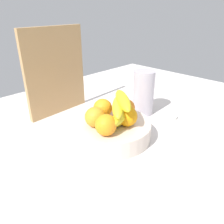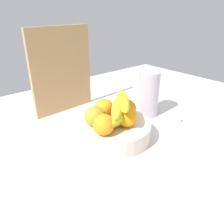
{
  "view_description": "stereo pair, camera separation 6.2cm",
  "coord_description": "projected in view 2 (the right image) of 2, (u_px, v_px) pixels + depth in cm",
  "views": [
    {
      "loc": [
        -51.98,
        -45.01,
        42.34
      ],
      "look_at": [
        -3.81,
        2.08,
        10.12
      ],
      "focal_mm": 35.16,
      "sensor_mm": 36.0,
      "label": 1
    },
    {
      "loc": [
        -47.42,
        -49.26,
        42.34
      ],
      "look_at": [
        -3.81,
        2.08,
        10.12
      ],
      "focal_mm": 35.16,
      "sensor_mm": 36.0,
      "label": 2
    }
  ],
  "objects": [
    {
      "name": "cutting_board",
      "position": [
        62.0,
        71.0,
        0.93
      ],
      "size": [
        28.05,
        2.99,
        36.0
      ],
      "primitive_type": "cube",
      "rotation": [
        0.0,
        0.0,
        0.04
      ],
      "color": "tan",
      "rests_on": "ground_plane"
    },
    {
      "name": "orange_back_right",
      "position": [
        104.0,
        108.0,
        0.79
      ],
      "size": [
        6.86,
        6.86,
        6.86
      ],
      "primitive_type": "sphere",
      "color": "orange",
      "rests_on": "fruit_bowl"
    },
    {
      "name": "ground_plane",
      "position": [
        124.0,
        139.0,
        0.8
      ],
      "size": [
        180.0,
        140.0,
        3.0
      ],
      "primitive_type": "cube",
      "color": "silver"
    },
    {
      "name": "orange_front_right",
      "position": [
        103.0,
        125.0,
        0.68
      ],
      "size": [
        6.86,
        6.86,
        6.86
      ],
      "primitive_type": "sphere",
      "color": "orange",
      "rests_on": "fruit_bowl"
    },
    {
      "name": "jar_lid",
      "position": [
        174.0,
        119.0,
        0.91
      ],
      "size": [
        6.22,
        6.22,
        1.14
      ],
      "primitive_type": "cylinder",
      "color": "white",
      "rests_on": "ground_plane"
    },
    {
      "name": "fruit_bowl",
      "position": [
        112.0,
        130.0,
        0.78
      ],
      "size": [
        27.2,
        27.2,
        6.12
      ],
      "primitive_type": "cylinder",
      "color": "beige",
      "rests_on": "ground_plane"
    },
    {
      "name": "orange_center",
      "position": [
        127.0,
        117.0,
        0.73
      ],
      "size": [
        6.86,
        6.86,
        6.86
      ],
      "primitive_type": "sphere",
      "color": "orange",
      "rests_on": "fruit_bowl"
    },
    {
      "name": "banana_bunch",
      "position": [
        121.0,
        110.0,
        0.73
      ],
      "size": [
        17.44,
        16.02,
        10.6
      ],
      "color": "yellow",
      "rests_on": "fruit_bowl"
    },
    {
      "name": "orange_back_left",
      "position": [
        127.0,
        109.0,
        0.79
      ],
      "size": [
        6.86,
        6.86,
        6.86
      ],
      "primitive_type": "sphere",
      "color": "orange",
      "rests_on": "fruit_bowl"
    },
    {
      "name": "orange_front_left",
      "position": [
        94.0,
        116.0,
        0.73
      ],
      "size": [
        6.86,
        6.86,
        6.86
      ],
      "primitive_type": "sphere",
      "color": "orange",
      "rests_on": "fruit_bowl"
    },
    {
      "name": "thermos_tumbler",
      "position": [
        148.0,
        94.0,
        0.92
      ],
      "size": [
        8.96,
        8.96,
        18.9
      ],
      "primitive_type": "cylinder",
      "color": "#BAB3BF",
      "rests_on": "ground_plane"
    }
  ]
}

